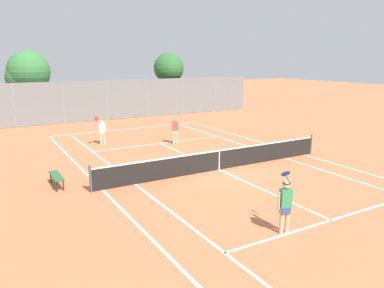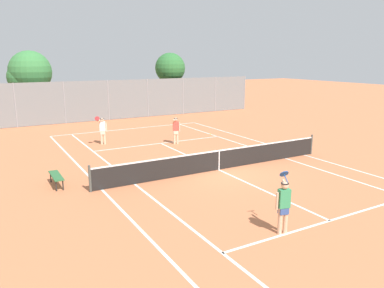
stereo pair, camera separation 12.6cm
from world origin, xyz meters
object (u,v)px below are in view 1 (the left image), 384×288
Objects in this scene: tree_behind_left at (27,73)px; player_far_left at (102,129)px; courtside_bench at (56,177)px; player_near_side at (285,203)px; loose_tennis_ball_0 at (135,164)px; player_far_right at (175,129)px; tree_behind_right at (169,69)px; tennis_net at (219,159)px; loose_tennis_ball_2 at (209,134)px.

player_far_left is at bearing -78.88° from tree_behind_left.
player_near_side is at bearing -56.76° from courtside_bench.
player_near_side reaches higher than loose_tennis_ball_0.
player_far_right is at bearing 39.01° from loose_tennis_ball_0.
player_far_left is 15.00m from tree_behind_right.
player_far_left reaches higher than loose_tennis_ball_0.
loose_tennis_ball_2 is (4.05, 7.16, -0.48)m from tennis_net.
loose_tennis_ball_2 is (7.14, 4.48, 0.00)m from loose_tennis_ball_0.
loose_tennis_ball_0 and loose_tennis_ball_2 have the same top height.
tree_behind_left is 1.02× the size of tree_behind_right.
tree_behind_right is (12.34, -1.59, 0.22)m from tree_behind_left.
player_far_left is 0.31× the size of tree_behind_left.
player_far_left is 26.88× the size of loose_tennis_ball_0.
player_far_left is at bearing 151.96° from player_far_right.
loose_tennis_ball_0 is 0.04× the size of courtside_bench.
player_near_side is 26.96m from tree_behind_left.
courtside_bench is (-3.83, -6.47, -0.52)m from player_far_left.
tennis_net is at bearing -68.25° from player_far_left.
tennis_net is 20.18m from tree_behind_right.
loose_tennis_ball_2 is 0.04× the size of courtside_bench.
loose_tennis_ball_0 is (0.04, -5.15, -0.89)m from player_far_left.
player_far_left is 1.18× the size of courtside_bench.
tree_behind_left reaches higher than courtside_bench.
courtside_bench is 19.26m from tree_behind_left.
player_near_side reaches higher than player_far_right.
tree_behind_left reaches higher than player_far_left.
tennis_net is 181.82× the size of loose_tennis_ball_2.
tennis_net is at bearing -109.92° from tree_behind_right.
tree_behind_left is at bearing 97.79° from player_near_side.
tree_behind_left reaches higher than player_near_side.
courtside_bench is 22.38m from tree_behind_right.
tree_behind_left is 12.44m from tree_behind_right.
tree_behind_left is at bearing 113.51° from player_far_right.
loose_tennis_ball_0 is 18.16m from tree_behind_left.
tree_behind_right is at bearing 64.91° from player_far_right.
loose_tennis_ball_2 is at bearing -53.72° from tree_behind_left.
loose_tennis_ball_2 is 0.01× the size of tree_behind_right.
loose_tennis_ball_0 is (-3.09, 2.69, -0.48)m from tennis_net.
player_far_right is at bearing -115.09° from tree_behind_right.
courtside_bench is (-6.96, 1.37, -0.10)m from tennis_net.
courtside_bench is at bearing 123.24° from player_near_side.
tennis_net is at bearing -74.63° from tree_behind_left.
courtside_bench reaches higher than loose_tennis_ball_0.
player_far_right is (2.67, 12.07, -0.02)m from player_near_side.
tree_behind_right is (9.89, 10.83, 3.14)m from player_far_left.
loose_tennis_ball_0 is at bearing -147.91° from loose_tennis_ball_2.
tree_behind_left is (-2.44, 12.43, 2.91)m from player_far_left.
tennis_net is 2.15× the size of tree_behind_right.
player_near_side is 1.18× the size of courtside_bench.
player_far_left is at bearing 90.40° from loose_tennis_ball_0.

